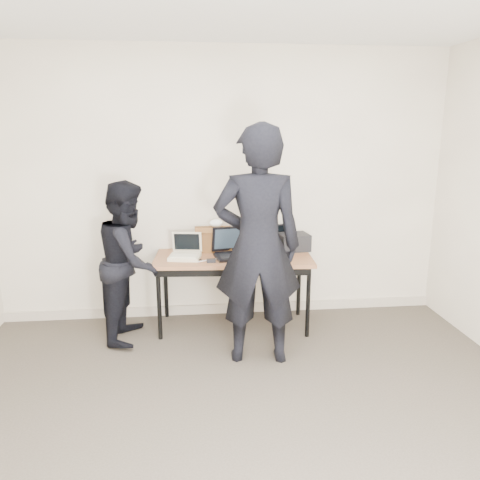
{
  "coord_description": "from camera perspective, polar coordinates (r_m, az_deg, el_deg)",
  "views": [
    {
      "loc": [
        -0.32,
        -2.42,
        1.93
      ],
      "look_at": [
        0.1,
        1.6,
        0.95
      ],
      "focal_mm": 35.0,
      "sensor_mm": 36.0,
      "label": 1
    }
  ],
  "objects": [
    {
      "name": "equipment_box",
      "position": [
        4.74,
        6.57,
        -0.23
      ],
      "size": [
        0.32,
        0.28,
        0.17
      ],
      "primitive_type": "cube",
      "rotation": [
        0.0,
        0.0,
        0.13
      ],
      "color": "black",
      "rests_on": "desk"
    },
    {
      "name": "cables",
      "position": [
        4.49,
        -0.24,
        -1.98
      ],
      "size": [
        1.16,
        0.42,
        0.01
      ],
      "rotation": [
        0.0,
        0.0,
        -0.03
      ],
      "color": "black",
      "rests_on": "desk"
    },
    {
      "name": "laptop_right",
      "position": [
        4.71,
        4.51,
        -0.6
      ],
      "size": [
        0.44,
        0.44,
        0.25
      ],
      "rotation": [
        0.0,
        0.0,
        0.43
      ],
      "color": "black",
      "rests_on": "desk"
    },
    {
      "name": "room",
      "position": [
        2.51,
        1.54,
        0.21
      ],
      "size": [
        4.6,
        4.6,
        2.8
      ],
      "color": "#443D34",
      "rests_on": "ground"
    },
    {
      "name": "desk",
      "position": [
        4.5,
        -0.83,
        -2.77
      ],
      "size": [
        1.54,
        0.75,
        0.72
      ],
      "rotation": [
        0.0,
        0.0,
        -0.07
      ],
      "color": "brown",
      "rests_on": "ground"
    },
    {
      "name": "person_typist",
      "position": [
        3.8,
        2.17,
        -0.81
      ],
      "size": [
        0.75,
        0.53,
        1.97
      ],
      "primitive_type": "imported",
      "rotation": [
        0.0,
        0.0,
        3.06
      ],
      "color": "black",
      "rests_on": "ground"
    },
    {
      "name": "laptop_beige",
      "position": [
        4.47,
        -6.69,
        -1.59
      ],
      "size": [
        0.33,
        0.32,
        0.23
      ],
      "rotation": [
        0.0,
        0.0,
        -0.17
      ],
      "color": "beige",
      "rests_on": "desk"
    },
    {
      "name": "baseboard",
      "position": [
        5.03,
        -1.9,
        -8.33
      ],
      "size": [
        4.5,
        0.03,
        0.1
      ],
      "primitive_type": "cube",
      "color": "#B8AB99",
      "rests_on": "ground"
    },
    {
      "name": "laptop_center",
      "position": [
        4.49,
        -0.89,
        -1.21
      ],
      "size": [
        0.41,
        0.4,
        0.28
      ],
      "rotation": [
        0.0,
        0.0,
        0.17
      ],
      "color": "black",
      "rests_on": "desk"
    },
    {
      "name": "leather_satchel",
      "position": [
        4.66,
        -3.28,
        0.15
      ],
      "size": [
        0.36,
        0.18,
        0.25
      ],
      "rotation": [
        0.0,
        0.0,
        0.01
      ],
      "color": "brown",
      "rests_on": "desk"
    },
    {
      "name": "power_brick",
      "position": [
        4.31,
        -3.54,
        -2.54
      ],
      "size": [
        0.08,
        0.06,
        0.03
      ],
      "primitive_type": "cube",
      "rotation": [
        0.0,
        0.0,
        0.07
      ],
      "color": "black",
      "rests_on": "desk"
    },
    {
      "name": "tissue",
      "position": [
        4.63,
        -2.94,
        2.06
      ],
      "size": [
        0.15,
        0.12,
        0.08
      ],
      "primitive_type": "ellipsoid",
      "rotation": [
        0.0,
        0.0,
        -0.17
      ],
      "color": "white",
      "rests_on": "leather_satchel"
    },
    {
      "name": "person_observer",
      "position": [
        4.4,
        -13.33,
        -2.52
      ],
      "size": [
        0.64,
        0.78,
        1.47
      ],
      "primitive_type": "imported",
      "rotation": [
        0.0,
        0.0,
        1.45
      ],
      "color": "black",
      "rests_on": "ground"
    }
  ]
}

